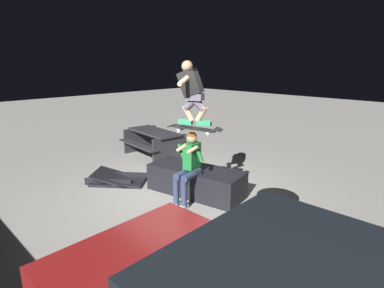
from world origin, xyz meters
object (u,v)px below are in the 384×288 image
Objects in this scene: trash_bin at (275,225)px; person_sitting_on_ledge at (189,164)px; kicker_ramp at (119,180)px; skateboard at (195,129)px; skater_airborne at (192,90)px; ledge_box_main at (196,181)px; picnic_table_back at (154,139)px.

person_sitting_on_ledge is at bearing -9.27° from trash_bin.
kicker_ramp is 1.54× the size of trash_bin.
trash_bin is at bearing -179.63° from kicker_ramp.
skateboard is 0.91× the size of skater_airborne.
trash_bin is (-1.92, 0.37, -1.03)m from skateboard.
person_sitting_on_ledge reaches higher than ledge_box_main.
person_sitting_on_ledge reaches higher than kicker_ramp.
trash_bin is (-1.97, 0.35, -1.72)m from skater_airborne.
person_sitting_on_ledge is 1.24× the size of skater_airborne.
kicker_ramp is 0.75× the size of picnic_table_back.
person_sitting_on_ledge is 1.01× the size of kicker_ramp.
ledge_box_main is 2.91m from picnic_table_back.
picnic_table_back reaches higher than kicker_ramp.
skater_airborne is at bearing -169.24° from kicker_ramp.
kicker_ramp is at bearing 10.77° from person_sitting_on_ledge.
skater_airborne is at bearing -9.94° from trash_bin.
skater_airborne is 0.61× the size of picnic_table_back.
ledge_box_main is 0.69m from person_sitting_on_ledge.
person_sitting_on_ledge is at bearing 117.25° from ledge_box_main.
ledge_box_main is 1.45× the size of kicker_ramp.
ledge_box_main is at bearing -155.28° from kicker_ramp.
skateboard is 0.69m from skater_airborne.
picnic_table_back is (2.97, -1.48, -1.67)m from skater_airborne.
trash_bin reaches higher than kicker_ramp.
skateboard is at bearing -10.83° from trash_bin.
person_sitting_on_ledge is at bearing 152.87° from picnic_table_back.
skateboard reaches higher than trash_bin.
person_sitting_on_ledge is at bearing -169.23° from kicker_ramp.
skater_airborne reaches higher than skateboard.
ledge_box_main is at bearing -18.29° from trash_bin.
ledge_box_main reaches higher than kicker_ramp.
trash_bin is (-3.93, -0.03, 0.39)m from kicker_ramp.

